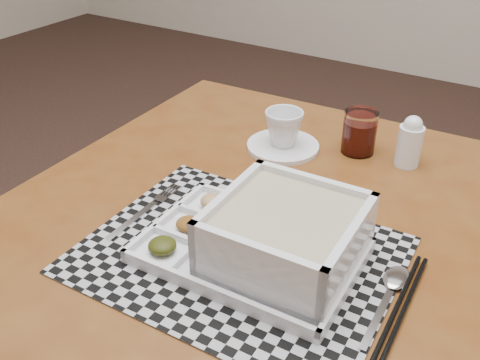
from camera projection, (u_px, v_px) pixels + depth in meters
name	position (u px, v px, depth m)	size (l,w,h in m)	color
floor	(77.00, 273.00, 1.83)	(5.00, 5.00, 0.00)	black
dining_table	(280.00, 251.00, 0.94)	(0.97, 0.97, 0.70)	#582910
placemat	(238.00, 255.00, 0.82)	(0.46, 0.36, 0.00)	#9A9AA2
serving_tray	(277.00, 240.00, 0.78)	(0.33, 0.23, 0.10)	white
fork	(147.00, 209.00, 0.92)	(0.02, 0.19, 0.00)	#B8B8BF
spoon	(394.00, 283.00, 0.76)	(0.04, 0.18, 0.01)	#B8B8BF
chopsticks	(400.00, 309.00, 0.71)	(0.02, 0.24, 0.01)	black
saucer	(283.00, 146.00, 1.11)	(0.15, 0.15, 0.01)	white
cup	(284.00, 128.00, 1.09)	(0.08, 0.08, 0.07)	white
juice_glass	(359.00, 134.00, 1.08)	(0.07, 0.07, 0.09)	white
creamer_bottle	(410.00, 142.00, 1.03)	(0.05, 0.05, 0.10)	white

